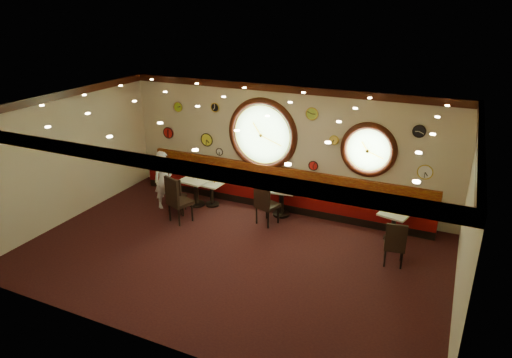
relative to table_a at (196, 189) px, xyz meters
name	(u,v)px	position (x,y,z in m)	size (l,w,h in m)	color
floor	(232,253)	(2.03, -1.85, -0.47)	(9.00, 6.00, 0.00)	black
ceiling	(229,109)	(2.03, -1.85, 2.73)	(9.00, 6.00, 0.02)	gold
wall_back	(284,146)	(2.03, 1.15, 1.13)	(9.00, 0.02, 3.20)	beige
wall_front	(138,255)	(2.03, -4.85, 1.13)	(9.00, 0.02, 3.20)	beige
wall_left	(67,157)	(-2.47, -1.85, 1.13)	(0.02, 6.00, 3.20)	beige
wall_right	(468,228)	(6.53, -1.85, 1.13)	(0.02, 6.00, 3.20)	beige
molding_back	(284,89)	(2.03, 1.10, 2.64)	(9.00, 0.10, 0.18)	black
molding_front	(130,159)	(2.03, -4.80, 2.64)	(9.00, 0.10, 0.18)	black
molding_left	(59,95)	(-2.42, -1.85, 2.64)	(0.10, 6.00, 0.18)	black
molding_right	(481,142)	(6.48, -1.85, 2.64)	(0.10, 6.00, 0.18)	black
banquette_base	(278,202)	(2.03, 0.87, -0.37)	(8.00, 0.55, 0.20)	black
banquette_seat	(279,194)	(2.03, 0.87, -0.12)	(8.00, 0.55, 0.30)	#5D0809
banquette_back	(282,177)	(2.03, 1.09, 0.28)	(8.00, 0.10, 0.55)	#5F0A07
porthole_left_glass	(263,134)	(1.43, 1.14, 1.38)	(1.66, 1.66, 0.02)	#88BF72
porthole_left_frame	(262,135)	(1.43, 1.13, 1.38)	(1.98, 1.98, 0.18)	black
porthole_left_ring	(262,135)	(1.43, 1.10, 1.38)	(1.61, 1.61, 0.03)	gold
porthole_right_glass	(368,150)	(4.23, 1.14, 1.33)	(1.10, 1.10, 0.02)	#88BF72
porthole_right_frame	(368,150)	(4.23, 1.13, 1.33)	(1.38, 1.38, 0.18)	black
porthole_right_ring	(368,150)	(4.23, 1.10, 1.33)	(1.09, 1.09, 0.03)	gold
wall_clock_0	(419,131)	(5.33, 1.11, 1.93)	(0.28, 0.28, 0.03)	black
wall_clock_1	(207,140)	(-0.27, 1.11, 1.03)	(0.36, 0.36, 0.03)	yellow
wall_clock_2	(168,133)	(-1.57, 1.11, 1.08)	(0.32, 0.32, 0.03)	red
wall_clock_3	(425,172)	(5.58, 1.11, 0.98)	(0.34, 0.34, 0.03)	white
wall_clock_4	(215,107)	(0.03, 1.11, 1.98)	(0.24, 0.24, 0.03)	black
wall_clock_5	(312,114)	(2.78, 1.11, 2.08)	(0.30, 0.30, 0.03)	#9CC33D
wall_clock_6	(220,152)	(0.13, 1.11, 0.73)	(0.20, 0.20, 0.03)	white
wall_clock_7	(313,166)	(2.88, 1.11, 0.73)	(0.24, 0.24, 0.03)	red
wall_clock_8	(178,107)	(-1.17, 1.11, 1.88)	(0.26, 0.26, 0.03)	#8EC026
wall_clock_9	(334,140)	(3.38, 1.11, 1.48)	(0.22, 0.22, 0.03)	#F6D752
table_a	(196,189)	(0.00, 0.00, 0.00)	(0.76, 0.76, 0.75)	black
table_b	(212,191)	(0.39, 0.16, -0.06)	(0.64, 0.64, 0.66)	black
table_c	(281,198)	(2.31, 0.37, 0.00)	(0.81, 0.81, 0.76)	black
table_d	(394,223)	(5.12, 0.25, -0.04)	(0.76, 0.76, 0.69)	black
chair_a	(175,193)	(-0.22, -0.65, 0.08)	(0.48, 0.48, 0.60)	black
chair_b	(176,197)	(0.12, -1.08, 0.22)	(0.65, 0.65, 0.75)	black
chair_c	(265,200)	(2.14, -0.29, 0.18)	(0.61, 0.61, 0.71)	black
chair_d	(395,242)	(5.31, -0.90, 0.10)	(0.48, 0.48, 0.62)	black
condiment_a_salt	(193,177)	(-0.09, 0.02, 0.32)	(0.03, 0.03, 0.09)	silver
condiment_b_salt	(208,180)	(0.28, 0.16, 0.24)	(0.04, 0.04, 0.10)	silver
condiment_c_salt	(279,186)	(2.24, 0.38, 0.33)	(0.04, 0.04, 0.10)	silver
condiment_d_salt	(392,209)	(5.04, 0.32, 0.26)	(0.03, 0.03, 0.09)	silver
condiment_a_pepper	(198,178)	(0.08, -0.02, 0.33)	(0.03, 0.03, 0.09)	silver
condiment_b_pepper	(212,181)	(0.40, 0.18, 0.23)	(0.03, 0.03, 0.09)	silver
condiment_c_pepper	(281,186)	(2.30, 0.38, 0.34)	(0.04, 0.04, 0.11)	silver
condiment_d_pepper	(397,211)	(5.15, 0.26, 0.27)	(0.04, 0.04, 0.11)	silver
condiment_a_bottle	(199,176)	(0.08, 0.06, 0.35)	(0.05, 0.05, 0.15)	gold
condiment_b_bottle	(214,180)	(0.47, 0.19, 0.25)	(0.04, 0.04, 0.14)	orange
condiment_c_bottle	(285,184)	(2.36, 0.45, 0.37)	(0.05, 0.05, 0.17)	gold
condiment_d_bottle	(400,210)	(5.21, 0.29, 0.28)	(0.04, 0.04, 0.14)	#CA822F
waiter	(164,180)	(-0.70, -0.42, 0.30)	(0.56, 0.37, 1.54)	white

